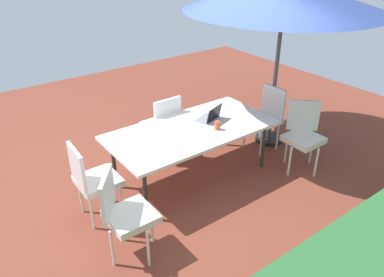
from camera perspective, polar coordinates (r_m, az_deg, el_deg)
The scene contains 9 objects.
ground_plane at distance 5.32m, azimuth -0.00°, elevation -5.80°, with size 10.00×10.00×0.02m, color brown.
dining_table at distance 4.95m, azimuth -0.00°, elevation 1.07°, with size 2.23×1.10×0.75m.
chair_east at distance 4.45m, azimuth -14.85°, elevation -5.81°, with size 0.47×0.46×0.98m.
chair_west at distance 5.88m, azimuth 11.09°, elevation 3.47°, with size 0.46×0.46×0.98m.
chair_northwest at distance 5.47m, azimuth 16.49°, elevation 0.80°, with size 0.59×0.59×0.98m.
chair_south at distance 5.54m, azimuth -4.46°, elevation 2.31°, with size 0.46×0.46×0.98m.
chair_northeast at distance 3.89m, azimuth -10.21°, elevation -10.79°, with size 0.58×0.58×0.98m.
laptop at distance 5.15m, azimuth 2.72°, elevation 3.30°, with size 0.38×0.33×0.21m.
cup at distance 4.89m, azimuth 3.85°, elevation 2.00°, with size 0.07×0.07×0.12m, color #CC4C33.
Camera 1 is at (2.62, 3.53, 2.99)m, focal length 35.24 mm.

